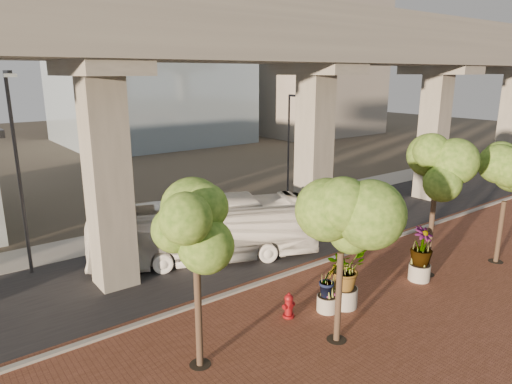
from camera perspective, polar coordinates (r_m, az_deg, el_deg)
ground at (r=22.59m, az=-0.63°, el=-9.11°), size 160.00×160.00×0.00m
brick_plaza at (r=17.54m, az=15.86°, el=-17.13°), size 70.00×13.00×0.06m
asphalt_road at (r=24.09m, az=-3.49°, el=-7.52°), size 90.00×8.00×0.04m
curb_strip at (r=21.13m, az=2.65°, el=-10.65°), size 70.00×0.25×0.16m
far_sidewalk at (r=28.56m, az=-9.64°, el=-4.08°), size 90.00×3.00×0.06m
transit_viaduct at (r=22.39m, az=-3.78°, el=9.97°), size 72.00×5.60×12.40m
midrise_block at (r=72.84m, az=6.87°, el=16.85°), size 18.00×16.00×24.00m
transit_bus at (r=22.74m, az=-6.43°, el=-4.85°), size 11.27×6.69×3.10m
parked_car at (r=43.36m, az=21.96°, el=2.45°), size 4.65×2.71×1.45m
fire_hydrant at (r=17.92m, az=4.11°, el=-13.95°), size 0.50×0.45×0.99m
planter_front at (r=18.48m, az=11.16°, el=-9.64°), size 2.29×2.29×2.52m
planter_right at (r=21.65m, az=19.99°, el=-6.67°), size 2.31×2.31×2.47m
planter_left at (r=18.16m, az=9.01°, el=-11.09°), size 1.82×1.82×2.00m
street_tree_far_west at (r=13.65m, az=-7.56°, el=-5.20°), size 3.28×3.28×5.96m
street_tree_near_west at (r=15.18m, az=10.73°, el=-3.97°), size 3.46×3.46×5.86m
street_tree_near_east at (r=21.42m, az=21.71°, el=2.72°), size 3.44×3.44×6.59m
street_tree_far_east at (r=24.58m, az=28.91°, el=1.38°), size 3.71×3.71×5.88m
streetlamp_west at (r=22.60m, az=-27.66°, el=3.41°), size 0.45×1.33×9.17m
streetlamp_east at (r=32.34m, az=4.21°, el=6.37°), size 0.38×1.11×7.64m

